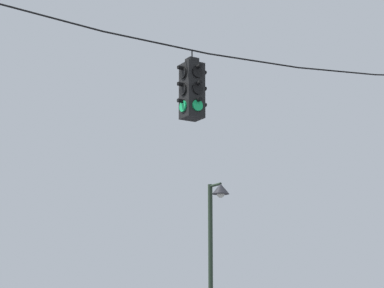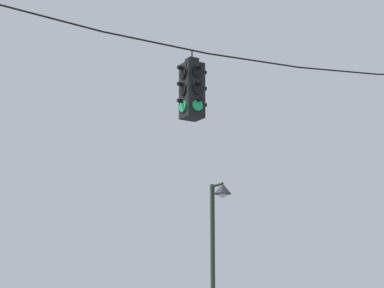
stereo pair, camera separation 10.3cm
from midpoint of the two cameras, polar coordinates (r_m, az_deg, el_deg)
The scene contains 3 objects.
span_wire at distance 13.15m, azimuth -2.40°, elevation 8.56°, with size 14.63×0.03×0.67m.
traffic_light_near_right_pole at distance 13.17m, azimuth 0.22°, elevation 4.13°, with size 0.58×0.58×1.25m.
street_lamp at distance 19.37m, azimuth 2.10°, elevation -7.43°, with size 0.45×0.78×5.29m.
Camera 2 is at (-5.83, -11.14, 1.98)m, focal length 70.00 mm.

